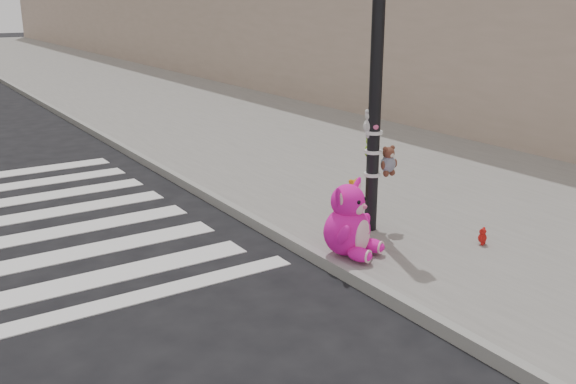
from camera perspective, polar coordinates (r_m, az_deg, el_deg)
ground at (r=5.90m, az=-1.17°, el=-14.44°), size 120.00×120.00×0.00m
sidewalk_near at (r=16.48m, az=-4.77°, el=6.35°), size 7.00×80.00×0.14m
curb_edge at (r=15.20m, az=-16.33°, el=4.82°), size 0.12×80.00×0.15m
signal_pole at (r=8.15m, az=7.79°, el=8.03°), size 0.67×0.48×4.00m
pink_bunny at (r=7.56m, az=5.47°, el=-2.93°), size 0.78×0.83×0.92m
red_teddy at (r=8.28m, az=16.90°, el=-3.78°), size 0.18×0.15×0.22m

